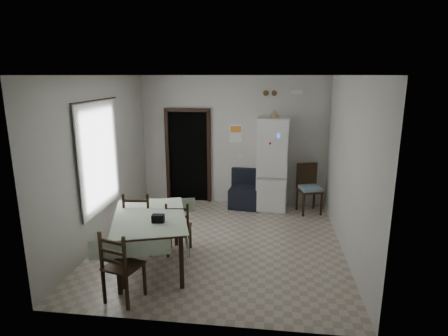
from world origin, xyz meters
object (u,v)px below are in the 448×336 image
at_px(navy_seat, 246,189).
at_px(dining_chair_far_right, 179,227).
at_px(dining_chair_near_head, 123,265).
at_px(fridge, 272,164).
at_px(corner_chair, 310,189).
at_px(dining_chair_far_left, 140,221).
at_px(dining_table, 151,241).

height_order(navy_seat, dining_chair_far_right, dining_chair_far_right).
bearing_deg(dining_chair_near_head, fridge, -99.92).
height_order(navy_seat, dining_chair_near_head, dining_chair_near_head).
bearing_deg(dining_chair_near_head, navy_seat, -92.74).
bearing_deg(navy_seat, dining_chair_near_head, -102.76).
distance_m(navy_seat, corner_chair, 1.40).
xyz_separation_m(fridge, corner_chair, (0.82, -0.20, -0.48)).
bearing_deg(dining_chair_far_left, navy_seat, -128.71).
bearing_deg(navy_seat, dining_chair_far_right, -104.94).
distance_m(dining_table, dining_chair_far_right, 0.60).
bearing_deg(dining_chair_near_head, dining_table, -78.16).
xyz_separation_m(dining_table, dining_chair_far_left, (-0.34, 0.50, 0.11)).
xyz_separation_m(fridge, dining_chair_far_left, (-2.17, -2.40, -0.48)).
bearing_deg(fridge, navy_seat, -179.31).
height_order(navy_seat, corner_chair, corner_chair).
distance_m(dining_chair_far_left, dining_chair_far_right, 0.66).
bearing_deg(corner_chair, dining_table, -151.12).
relative_size(navy_seat, dining_chair_near_head, 0.83).
relative_size(fridge, corner_chair, 1.91).
relative_size(dining_table, dining_chair_far_left, 1.50).
relative_size(fridge, navy_seat, 2.42).
bearing_deg(navy_seat, dining_table, -106.86).
relative_size(fridge, dining_chair_far_left, 1.90).
bearing_deg(dining_chair_far_left, fridge, -137.03).
height_order(fridge, corner_chair, fridge).
bearing_deg(dining_chair_far_right, corner_chair, -142.89).
height_order(fridge, dining_chair_near_head, fridge).
xyz_separation_m(fridge, dining_chair_far_right, (-1.51, -2.38, -0.55)).
xyz_separation_m(navy_seat, dining_chair_far_right, (-0.95, -2.38, 0.04)).
xyz_separation_m(navy_seat, dining_chair_far_left, (-1.61, -2.40, 0.12)).
relative_size(dining_chair_far_left, dining_chair_near_head, 1.06).
xyz_separation_m(corner_chair, dining_chair_far_left, (-2.98, -2.20, 0.00)).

